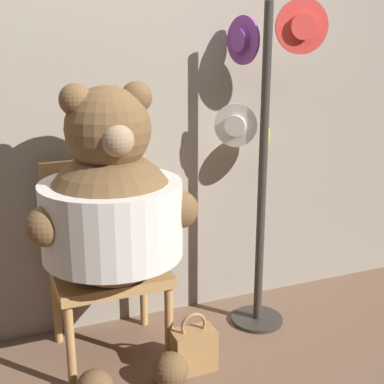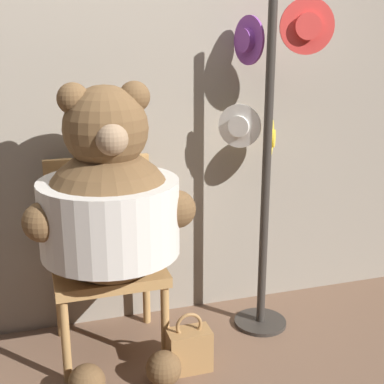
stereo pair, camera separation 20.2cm
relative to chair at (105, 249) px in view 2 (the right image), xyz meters
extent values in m
plane|color=brown|center=(0.08, -0.28, -0.51)|extent=(14.00, 14.00, 0.00)
cube|color=gray|center=(0.08, 0.27, 0.63)|extent=(8.00, 0.10, 2.28)
cylinder|color=#B2844C|center=(-0.23, -0.29, -0.30)|extent=(0.04, 0.04, 0.41)
cylinder|color=#B2844C|center=(0.23, -0.29, -0.30)|extent=(0.04, 0.04, 0.41)
cylinder|color=#B2844C|center=(-0.23, 0.12, -0.30)|extent=(0.04, 0.04, 0.41)
cylinder|color=#B2844C|center=(0.23, 0.12, -0.30)|extent=(0.04, 0.04, 0.41)
cube|color=#B2844C|center=(0.00, -0.08, -0.07)|extent=(0.51, 0.47, 0.05)
cube|color=#B2844C|center=(0.00, 0.14, 0.19)|extent=(0.51, 0.04, 0.47)
sphere|color=brown|center=(0.01, -0.15, 0.22)|extent=(0.62, 0.62, 0.62)
cylinder|color=silver|center=(0.01, -0.15, 0.22)|extent=(0.63, 0.63, 0.34)
sphere|color=brown|center=(0.01, -0.15, 0.62)|extent=(0.37, 0.37, 0.37)
sphere|color=brown|center=(-0.12, -0.15, 0.75)|extent=(0.14, 0.14, 0.14)
sphere|color=brown|center=(0.14, -0.15, 0.75)|extent=(0.14, 0.14, 0.14)
sphere|color=#997A5B|center=(0.01, -0.31, 0.60)|extent=(0.14, 0.14, 0.14)
sphere|color=brown|center=(-0.28, -0.23, 0.25)|extent=(0.17, 0.17, 0.17)
sphere|color=brown|center=(0.30, -0.23, 0.25)|extent=(0.17, 0.17, 0.17)
sphere|color=brown|center=(-0.16, -0.43, -0.43)|extent=(0.16, 0.16, 0.16)
sphere|color=brown|center=(0.18, -0.43, -0.43)|extent=(0.16, 0.16, 0.16)
cylinder|color=#332D28|center=(0.81, -0.08, -0.50)|extent=(0.28, 0.28, 0.02)
cylinder|color=#332D28|center=(0.81, -0.08, 0.32)|extent=(0.04, 0.04, 1.66)
cylinder|color=yellow|center=(0.88, 0.02, 0.49)|extent=(0.11, 0.17, 0.19)
cylinder|color=yellow|center=(0.88, 0.02, 0.49)|extent=(0.08, 0.10, 0.09)
cylinder|color=#7A388E|center=(0.77, 0.10, 0.97)|extent=(0.07, 0.24, 0.24)
cylinder|color=#7A388E|center=(0.77, 0.10, 0.97)|extent=(0.10, 0.13, 0.12)
cylinder|color=red|center=(0.97, -0.12, 1.04)|extent=(0.25, 0.08, 0.26)
cylinder|color=red|center=(0.97, -0.12, 1.04)|extent=(0.14, 0.09, 0.12)
cylinder|color=silver|center=(0.70, 0.01, 0.57)|extent=(0.18, 0.15, 0.22)
cylinder|color=silver|center=(0.70, 0.01, 0.57)|extent=(0.11, 0.10, 0.10)
cube|color=#A87A47|center=(0.32, -0.35, -0.41)|extent=(0.20, 0.12, 0.20)
torus|color=#A87A47|center=(0.32, -0.35, -0.28)|extent=(0.13, 0.02, 0.13)
camera|label=1|loc=(-0.50, -2.37, 1.00)|focal=50.00mm
camera|label=2|loc=(-0.31, -2.43, 1.00)|focal=50.00mm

